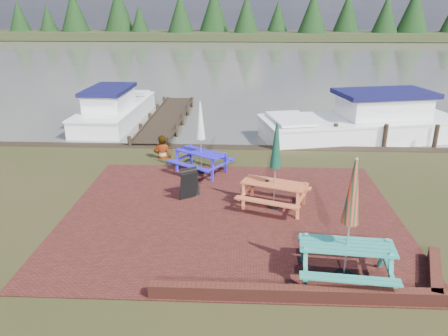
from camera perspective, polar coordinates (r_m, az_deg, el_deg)
ground at (r=11.06m, az=0.79°, el=-8.49°), size 120.00×120.00×0.00m
paving at (r=11.94m, az=0.95°, el=-6.12°), size 9.00×7.50×0.02m
brick_wall at (r=9.13m, az=14.34°, el=-15.10°), size 6.21×1.79×0.30m
water at (r=46.97m, az=2.34°, el=14.01°), size 120.00×60.00×0.02m
far_treeline at (r=75.69m, az=2.57°, el=18.99°), size 120.00×10.00×8.10m
picnic_table_teal at (r=9.27m, az=15.85°, el=-8.96°), size 2.05×1.86×2.64m
picnic_table_red at (r=12.11m, az=6.64°, el=-1.43°), size 2.22×2.10×2.47m
picnic_table_blue at (r=14.63m, az=-3.03°, el=2.55°), size 2.32×2.27×2.44m
chalkboard at (r=12.82m, az=-4.56°, el=-2.09°), size 0.56×0.76×0.86m
jetty at (r=21.92m, az=-7.45°, el=6.53°), size 1.76×9.08×1.00m
boat_jetty at (r=22.63m, az=-14.08°, el=7.31°), size 2.62×7.10×2.04m
boat_near at (r=20.03m, az=17.81°, el=5.47°), size 8.95×4.77×2.30m
person at (r=16.13m, az=-8.16°, el=4.19°), size 0.65×0.44×1.76m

